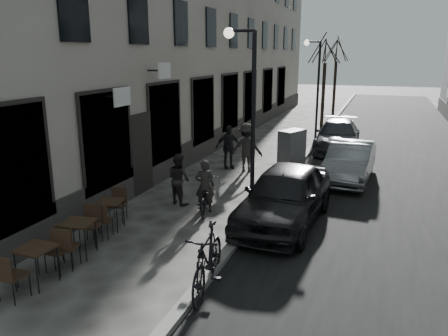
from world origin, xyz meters
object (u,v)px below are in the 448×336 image
Objects in this scene: tree_far at (337,50)px; car_far at (338,136)px; car_near at (285,195)px; streetlamp_far at (315,79)px; bistro_set_a at (37,262)px; bistro_set_c at (110,212)px; pedestrian_mid at (247,148)px; bicycle at (205,196)px; car_mid at (350,162)px; utility_cabinet at (292,151)px; pedestrian_far at (228,147)px; tree_near at (326,49)px; streetlamp_near at (247,103)px; bistro_set_b at (79,235)px; moped at (208,259)px; pedestrian_near at (179,179)px.

tree_far reaches higher than car_far.
streetlamp_far is at bearing 99.27° from car_near.
streetlamp_far reaches higher than bistro_set_a.
pedestrian_mid is (1.63, 6.67, 0.47)m from bistro_set_c.
bistro_set_a is 0.35× the size of car_near.
bicycle is 6.00m from car_mid.
utility_cabinet is at bearing -87.76° from streetlamp_far.
pedestrian_far reaches higher than bistro_set_a.
tree_near reaches higher than bistro_set_a.
pedestrian_far is at bearing -102.27° from tree_near.
streetlamp_near is 2.94× the size of pedestrian_far.
tree_near reaches higher than bicycle.
car_near is (2.52, -4.76, -0.15)m from pedestrian_mid.
tree_far reaches higher than streetlamp_far.
utility_cabinet is at bearing 59.05° from bistro_set_b.
bistro_set_b reaches higher than bistro_set_c.
pedestrian_far is (-2.25, -10.34, -3.80)m from tree_near.
streetlamp_far is 2.94× the size of pedestrian_far.
bistro_set_a is 11.00m from car_mid.
tree_far reaches higher than bistro_set_a.
tree_near is at bearing -107.46° from pedestrian_mid.
car_mid reaches higher than moped.
car_mid is at bearing -82.21° from car_far.
pedestrian_near is at bearing -98.59° from tree_near.
tree_near is at bearing 102.39° from car_far.
bistro_set_a is 0.39× the size of car_mid.
car_far is 2.30× the size of moped.
tree_near is 3.21× the size of bicycle.
bistro_set_a is (-2.77, -26.15, -4.18)m from tree_far.
utility_cabinet is 2.48m from pedestrian_far.
pedestrian_near is (0.81, 2.40, 0.32)m from bistro_set_c.
streetlamp_far is at bearing -91.38° from tree_near.
pedestrian_near is 0.32× the size of car_far.
streetlamp_far is at bearing -109.90° from pedestrian_mid.
pedestrian_far is at bearing -97.84° from tree_far.
car_near is (0.90, -5.38, -0.02)m from utility_cabinet.
car_mid is (4.64, 4.40, -0.09)m from pedestrian_near.
pedestrian_near is at bearing 175.54° from car_near.
bistro_set_c is at bearing 86.35° from bistro_set_b.
bicycle is 0.85× the size of moped.
tree_near is 3.06× the size of pedestrian_mid.
car_far is (0.37, 9.87, -0.08)m from car_near.
streetlamp_near reaches higher than utility_cabinet.
pedestrian_mid is at bearing 62.25° from bistro_set_c.
car_far is at bearing 60.05° from bistro_set_b.
utility_cabinet is (0.27, 5.05, -2.35)m from streetlamp_near.
bistro_set_c is (-3.05, -23.24, -4.20)m from tree_far.
bistro_set_a reaches higher than bicycle.
bistro_set_c is 4.00m from moped.
car_mid is at bearing 11.13° from utility_cabinet.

